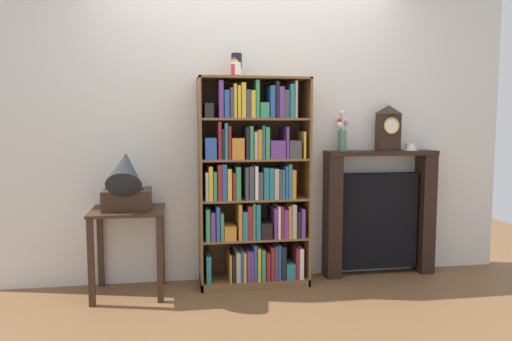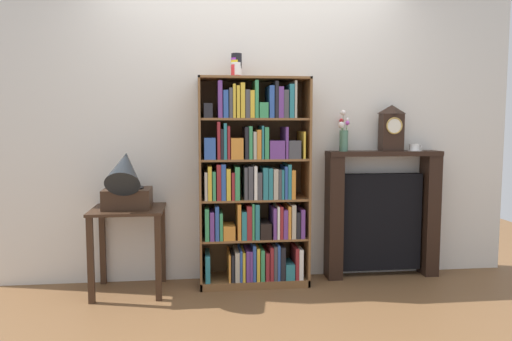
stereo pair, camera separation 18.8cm
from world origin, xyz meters
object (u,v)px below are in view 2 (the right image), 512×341
(bookshelf, at_px, (254,189))
(cup_stack, at_px, (236,66))
(gramophone, at_px, (126,182))
(mantel_clock, at_px, (391,128))
(side_table_left, at_px, (128,228))
(flower_vase, at_px, (343,135))
(fireplace_mantel, at_px, (382,215))
(teacup_with_saucer, at_px, (414,148))

(bookshelf, xyz_separation_m, cup_stack, (-0.14, 0.03, 0.98))
(gramophone, bearing_deg, cup_stack, 10.76)
(bookshelf, height_order, mantel_clock, bookshelf)
(side_table_left, bearing_deg, flower_vase, 5.03)
(fireplace_mantel, height_order, mantel_clock, mantel_clock)
(bookshelf, distance_m, fireplace_mantel, 1.14)
(side_table_left, distance_m, flower_vase, 1.89)
(fireplace_mantel, relative_size, flower_vase, 3.16)
(side_table_left, relative_size, mantel_clock, 1.71)
(cup_stack, relative_size, mantel_clock, 0.49)
(gramophone, height_order, fireplace_mantel, gramophone)
(bookshelf, height_order, side_table_left, bookshelf)
(cup_stack, xyz_separation_m, mantel_clock, (1.31, 0.05, -0.49))
(bookshelf, distance_m, flower_vase, 0.88)
(fireplace_mantel, relative_size, mantel_clock, 2.79)
(gramophone, relative_size, fireplace_mantel, 0.48)
(side_table_left, bearing_deg, bookshelf, 4.12)
(cup_stack, relative_size, teacup_with_saucer, 1.39)
(mantel_clock, relative_size, flower_vase, 1.13)
(fireplace_mantel, xyz_separation_m, teacup_with_saucer, (0.27, -0.02, 0.57))
(bookshelf, height_order, gramophone, bookshelf)
(cup_stack, height_order, side_table_left, cup_stack)
(cup_stack, height_order, flower_vase, cup_stack)
(flower_vase, distance_m, teacup_with_saucer, 0.63)
(flower_vase, relative_size, teacup_with_saucer, 2.52)
(fireplace_mantel, bearing_deg, mantel_clock, -17.08)
(fireplace_mantel, bearing_deg, flower_vase, -177.97)
(cup_stack, height_order, teacup_with_saucer, cup_stack)
(fireplace_mantel, height_order, teacup_with_saucer, teacup_with_saucer)
(mantel_clock, bearing_deg, teacup_with_saucer, 0.69)
(bookshelf, height_order, teacup_with_saucer, bookshelf)
(cup_stack, distance_m, flower_vase, 1.05)
(bookshelf, distance_m, gramophone, 1.00)
(bookshelf, bearing_deg, side_table_left, -175.88)
(cup_stack, xyz_separation_m, gramophone, (-0.85, -0.16, -0.89))
(gramophone, bearing_deg, fireplace_mantel, 6.30)
(teacup_with_saucer, bearing_deg, gramophone, -174.78)
(side_table_left, bearing_deg, cup_stack, 6.45)
(cup_stack, relative_size, flower_vase, 0.55)
(gramophone, distance_m, fireplace_mantel, 2.14)
(gramophone, relative_size, teacup_with_saucer, 3.84)
(gramophone, height_order, flower_vase, flower_vase)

